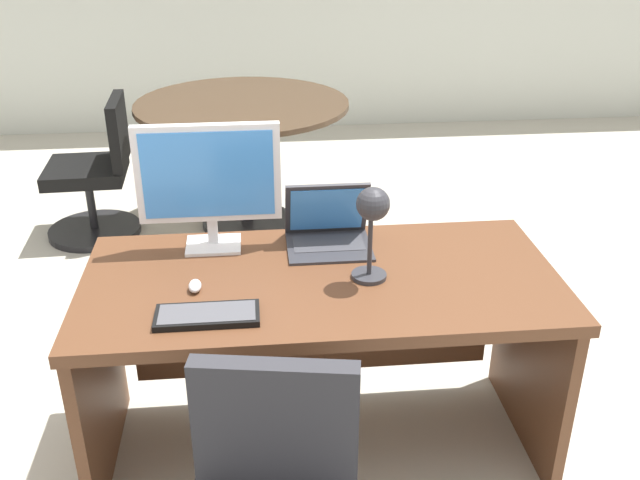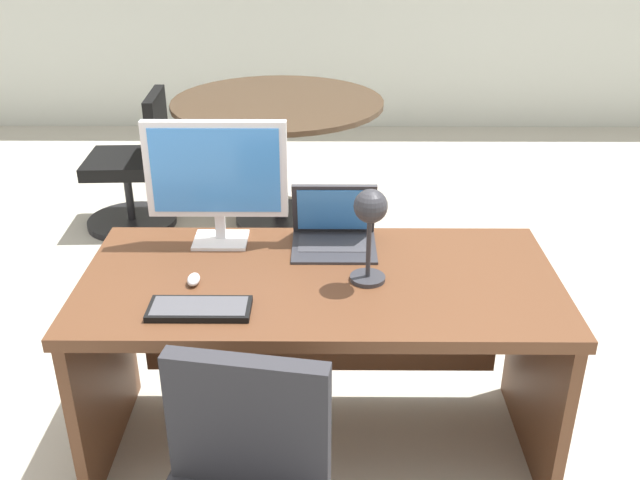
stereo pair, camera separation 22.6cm
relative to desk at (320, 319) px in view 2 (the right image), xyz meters
name	(u,v)px [view 2 (the right image)]	position (x,y,z in m)	size (l,w,h in m)	color
ground	(322,262)	(0.00, 1.46, -0.54)	(12.00, 12.00, 0.00)	#B7B2A3
desk	(320,319)	(0.00, 0.00, 0.00)	(1.63, 0.78, 0.74)	#56331E
monitor	(216,174)	(-0.37, 0.22, 0.47)	(0.51, 0.16, 0.47)	silver
laptop	(334,225)	(0.05, 0.22, 0.27)	(0.31, 0.26, 0.24)	#2D2D33
keyboard	(200,309)	(-0.38, -0.27, 0.21)	(0.32, 0.14, 0.02)	black
mouse	(194,279)	(-0.42, -0.10, 0.22)	(0.04, 0.07, 0.03)	silver
desk_lamp	(370,218)	(0.16, -0.09, 0.44)	(0.12, 0.14, 0.34)	#2D2D33
meeting_table	(278,131)	(-0.27, 2.01, 0.07)	(1.27, 1.27, 0.80)	black
meeting_chair_near	(135,173)	(-1.16, 1.97, -0.19)	(0.56, 0.56, 0.85)	black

